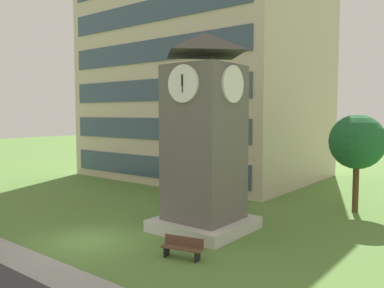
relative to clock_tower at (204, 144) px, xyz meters
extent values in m
plane|color=#567F38|center=(-3.18, -4.92, -4.51)|extent=(160.00, 160.00, 0.00)
cube|color=#9E9E99|center=(-3.18, -8.05, -4.51)|extent=(120.00, 1.60, 0.01)
cube|color=beige|center=(-11.04, 15.01, 6.69)|extent=(20.86, 15.06, 22.40)
cube|color=#384C60|center=(-11.04, 7.43, -2.91)|extent=(19.19, 0.10, 1.80)
cube|color=#384C60|center=(-11.04, 7.43, 0.29)|extent=(19.19, 0.10, 1.80)
cube|color=#384C60|center=(-11.04, 7.43, 3.49)|extent=(19.19, 0.10, 1.80)
cube|color=#384C60|center=(-11.04, 7.43, 6.69)|extent=(19.19, 0.10, 1.80)
cube|color=#384C60|center=(-11.04, 7.43, 9.89)|extent=(19.19, 0.10, 1.80)
cube|color=#605B56|center=(-0.01, 0.01, -0.27)|extent=(3.29, 3.29, 8.49)
cube|color=beige|center=(-0.01, 0.01, -4.21)|extent=(4.45, 4.45, 0.60)
pyramid|color=#4D4945|center=(-0.01, 0.01, 5.07)|extent=(3.62, 3.62, 1.09)
cylinder|color=white|center=(-0.01, -1.70, 2.96)|extent=(1.81, 0.12, 1.81)
cylinder|color=white|center=(1.70, 0.01, 2.96)|extent=(0.12, 1.81, 1.81)
cube|color=black|center=(-0.01, -1.77, 3.12)|extent=(0.09, 0.06, 0.54)
cube|color=black|center=(-0.01, -1.78, 2.96)|extent=(0.06, 0.06, 0.82)
cube|color=brown|center=(1.72, -3.91, -4.06)|extent=(1.86, 0.88, 0.06)
cube|color=brown|center=(1.67, -3.69, -3.83)|extent=(1.76, 0.46, 0.40)
cube|color=black|center=(1.02, -4.07, -4.29)|extent=(0.18, 0.44, 0.45)
cube|color=black|center=(2.42, -3.74, -4.29)|extent=(0.18, 0.44, 0.45)
cylinder|color=#513823|center=(5.12, 8.73, -2.92)|extent=(0.37, 0.37, 3.18)
sphere|color=#1E5B2F|center=(5.12, 8.73, -0.17)|extent=(3.33, 3.33, 3.33)
camera|label=1|loc=(11.95, -16.22, 1.52)|focal=36.79mm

